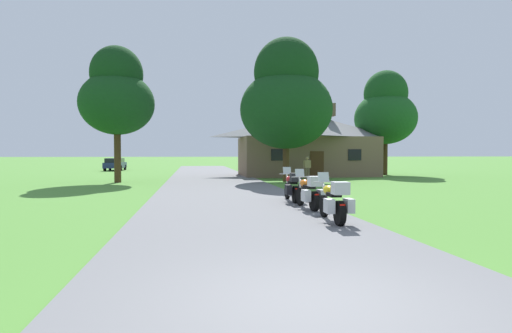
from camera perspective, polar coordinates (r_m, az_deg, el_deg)
ground_plane at (r=24.84m, az=-5.41°, el=-2.60°), size 500.00×500.00×0.00m
asphalt_driveway at (r=22.85m, az=-5.12°, el=-2.91°), size 6.40×80.00×0.06m
motorcycle_yellow_nearest_to_camera at (r=11.14m, az=10.81°, el=-4.87°), size 0.75×2.08×1.30m
motorcycle_orange_second_in_row at (r=13.65m, az=7.44°, el=-3.63°), size 0.78×2.08×1.30m
motorcycle_red_farthest_in_row at (r=15.73m, az=5.12°, el=-2.91°), size 0.73×2.08×1.30m
stone_lodge at (r=35.59m, az=7.04°, el=3.15°), size 11.86×6.42×6.26m
bystander_tan_shirt_near_lodge at (r=30.57m, az=7.14°, el=-0.01°), size 0.54×0.29×1.69m
tree_right_of_lodge at (r=38.82m, az=17.58°, el=7.39°), size 5.49×5.49×9.35m
tree_by_lodge_front at (r=28.43m, az=4.22°, el=9.41°), size 6.31×6.31×9.81m
tree_left_near at (r=28.78m, az=-18.79°, el=9.43°), size 4.84×4.84×8.96m
parked_navy_suv_far_left at (r=49.11m, az=-19.02°, el=0.37°), size 1.93×4.61×1.40m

